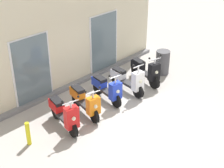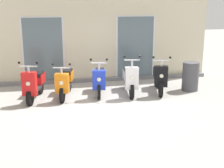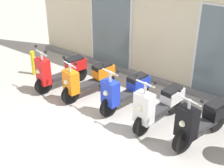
{
  "view_description": "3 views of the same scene",
  "coord_description": "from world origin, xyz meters",
  "views": [
    {
      "loc": [
        -7.02,
        -5.59,
        5.92
      ],
      "look_at": [
        -0.17,
        0.8,
        0.87
      ],
      "focal_mm": 55.0,
      "sensor_mm": 36.0,
      "label": 1
    },
    {
      "loc": [
        -1.42,
        -8.02,
        2.88
      ],
      "look_at": [
        0.29,
        0.52,
        0.51
      ],
      "focal_mm": 50.54,
      "sensor_mm": 36.0,
      "label": 2
    },
    {
      "loc": [
        3.51,
        -3.93,
        3.88
      ],
      "look_at": [
        0.07,
        0.69,
        0.87
      ],
      "focal_mm": 49.74,
      "sensor_mm": 36.0,
      "label": 3
    }
  ],
  "objects": [
    {
      "name": "scooter_black",
      "position": [
        1.93,
        1.1,
        0.48
      ],
      "size": [
        0.72,
        1.58,
        1.24
      ],
      "color": "black",
      "rests_on": "ground_plane"
    },
    {
      "name": "scooter_blue",
      "position": [
        0.04,
        1.23,
        0.48
      ],
      "size": [
        0.62,
        1.51,
        1.21
      ],
      "color": "black",
      "rests_on": "ground_plane"
    },
    {
      "name": "scooter_white",
      "position": [
        0.97,
        1.12,
        0.48
      ],
      "size": [
        0.57,
        1.6,
        1.3
      ],
      "color": "black",
      "rests_on": "ground_plane"
    },
    {
      "name": "scooter_red",
      "position": [
        -1.9,
        1.08,
        0.48
      ],
      "size": [
        0.7,
        1.53,
        1.23
      ],
      "color": "black",
      "rests_on": "ground_plane"
    },
    {
      "name": "storefront_facade",
      "position": [
        0.0,
        3.06,
        1.76
      ],
      "size": [
        8.62,
        0.5,
        3.65
      ],
      "color": "beige",
      "rests_on": "ground_plane"
    },
    {
      "name": "scooter_orange",
      "position": [
        -1.01,
        1.17,
        0.47
      ],
      "size": [
        0.7,
        1.56,
        1.14
      ],
      "color": "black",
      "rests_on": "ground_plane"
    },
    {
      "name": "ground_plane",
      "position": [
        0.0,
        0.0,
        0.0
      ],
      "size": [
        40.0,
        40.0,
        0.0
      ],
      "primitive_type": "plane",
      "color": "#A8A39E"
    },
    {
      "name": "trash_bin",
      "position": [
        2.97,
        1.1,
        0.46
      ],
      "size": [
        0.52,
        0.52,
        0.92
      ],
      "primitive_type": "cylinder",
      "color": "#4C4C51",
      "rests_on": "ground_plane"
    }
  ]
}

